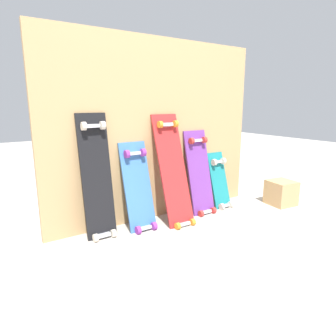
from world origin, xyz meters
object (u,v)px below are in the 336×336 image
at_px(skateboard_purple, 200,176).
at_px(wooden_crate, 281,193).
at_px(skateboard_teal, 220,184).
at_px(skateboard_black, 97,181).
at_px(skateboard_red, 174,174).
at_px(skateboard_blue, 139,191).

height_order(skateboard_purple, wooden_crate, skateboard_purple).
distance_m(skateboard_purple, skateboard_teal, 0.26).
bearing_deg(wooden_crate, skateboard_black, 169.45).
bearing_deg(skateboard_red, wooden_crate, -12.14).
bearing_deg(skateboard_blue, skateboard_teal, 0.66).
distance_m(skateboard_blue, wooden_crate, 1.39).
xyz_separation_m(skateboard_black, skateboard_teal, (1.14, -0.02, -0.19)).
xyz_separation_m(skateboard_blue, wooden_crate, (1.35, -0.28, -0.18)).
relative_size(skateboard_blue, skateboard_red, 0.78).
height_order(skateboard_blue, skateboard_purple, skateboard_purple).
xyz_separation_m(skateboard_black, skateboard_purple, (0.90, -0.03, -0.08)).
distance_m(skateboard_black, wooden_crate, 1.71).
bearing_deg(skateboard_red, skateboard_blue, 170.79).
bearing_deg(wooden_crate, skateboard_purple, 159.50).
height_order(skateboard_red, skateboard_teal, skateboard_red).
distance_m(skateboard_black, skateboard_teal, 1.16).
height_order(skateboard_blue, skateboard_teal, skateboard_blue).
relative_size(skateboard_black, wooden_crate, 4.15).
height_order(skateboard_red, wooden_crate, skateboard_red).
bearing_deg(skateboard_red, skateboard_teal, 5.84).
bearing_deg(skateboard_teal, skateboard_red, -174.16).
distance_m(skateboard_teal, wooden_crate, 0.59).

